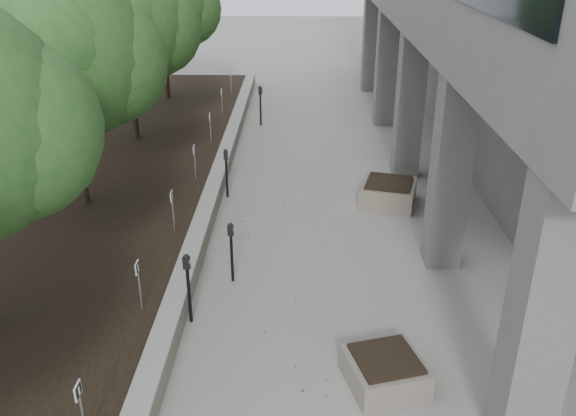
# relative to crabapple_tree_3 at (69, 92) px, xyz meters

# --- Properties ---
(retaining_wall) EXTENTS (0.39, 26.00, 0.50)m
(retaining_wall) POSITION_rel_crabapple_tree_3_xyz_m (2.97, 1.00, -2.87)
(retaining_wall) COLOR gray
(retaining_wall) RESTS_ON ground
(planting_bed) EXTENTS (7.00, 26.00, 0.40)m
(planting_bed) POSITION_rel_crabapple_tree_3_xyz_m (-0.70, 1.00, -2.92)
(planting_bed) COLOR black
(planting_bed) RESTS_ON ground
(crabapple_tree_3) EXTENTS (4.60, 4.00, 5.44)m
(crabapple_tree_3) POSITION_rel_crabapple_tree_3_xyz_m (0.00, 0.00, 0.00)
(crabapple_tree_3) COLOR #285821
(crabapple_tree_3) RESTS_ON planting_bed
(crabapple_tree_4) EXTENTS (4.60, 4.00, 5.44)m
(crabapple_tree_4) POSITION_rel_crabapple_tree_3_xyz_m (0.00, 5.00, 0.00)
(crabapple_tree_4) COLOR #285821
(crabapple_tree_4) RESTS_ON planting_bed
(crabapple_tree_5) EXTENTS (4.60, 4.00, 5.44)m
(crabapple_tree_5) POSITION_rel_crabapple_tree_3_xyz_m (0.00, 10.00, 0.00)
(crabapple_tree_5) COLOR #285821
(crabapple_tree_5) RESTS_ON planting_bed
(parking_sign_2) EXTENTS (0.04, 0.22, 0.96)m
(parking_sign_2) POSITION_rel_crabapple_tree_3_xyz_m (2.45, -7.50, -2.24)
(parking_sign_2) COLOR black
(parking_sign_2) RESTS_ON planting_bed
(parking_sign_3) EXTENTS (0.04, 0.22, 0.96)m
(parking_sign_3) POSITION_rel_crabapple_tree_3_xyz_m (2.45, -4.50, -2.24)
(parking_sign_3) COLOR black
(parking_sign_3) RESTS_ON planting_bed
(parking_sign_4) EXTENTS (0.04, 0.22, 0.96)m
(parking_sign_4) POSITION_rel_crabapple_tree_3_xyz_m (2.45, -1.50, -2.24)
(parking_sign_4) COLOR black
(parking_sign_4) RESTS_ON planting_bed
(parking_sign_5) EXTENTS (0.04, 0.22, 0.96)m
(parking_sign_5) POSITION_rel_crabapple_tree_3_xyz_m (2.45, 1.50, -2.24)
(parking_sign_5) COLOR black
(parking_sign_5) RESTS_ON planting_bed
(parking_sign_6) EXTENTS (0.04, 0.22, 0.96)m
(parking_sign_6) POSITION_rel_crabapple_tree_3_xyz_m (2.45, 4.50, -2.24)
(parking_sign_6) COLOR black
(parking_sign_6) RESTS_ON planting_bed
(parking_sign_7) EXTENTS (0.04, 0.22, 0.96)m
(parking_sign_7) POSITION_rel_crabapple_tree_3_xyz_m (2.45, 7.50, -2.24)
(parking_sign_7) COLOR black
(parking_sign_7) RESTS_ON planting_bed
(parking_sign_8) EXTENTS (0.04, 0.22, 0.96)m
(parking_sign_8) POSITION_rel_crabapple_tree_3_xyz_m (2.45, 10.50, -2.24)
(parking_sign_8) COLOR black
(parking_sign_8) RESTS_ON planting_bed
(parking_meter_2) EXTENTS (0.14, 0.12, 1.31)m
(parking_meter_2) POSITION_rel_crabapple_tree_3_xyz_m (3.86, -2.88, -2.47)
(parking_meter_2) COLOR black
(parking_meter_2) RESTS_ON ground
(parking_meter_3) EXTENTS (0.15, 0.12, 1.39)m
(parking_meter_3) POSITION_rel_crabapple_tree_3_xyz_m (3.25, -4.28, -2.42)
(parking_meter_3) COLOR black
(parking_meter_3) RESTS_ON ground
(parking_meter_4) EXTENTS (0.14, 0.11, 1.34)m
(parking_meter_4) POSITION_rel_crabapple_tree_3_xyz_m (3.29, 1.29, -2.45)
(parking_meter_4) COLOR black
(parking_meter_4) RESTS_ON ground
(parking_meter_5) EXTENTS (0.17, 0.14, 1.44)m
(parking_meter_5) POSITION_rel_crabapple_tree_3_xyz_m (3.79, 7.65, -2.40)
(parking_meter_5) COLOR black
(parking_meter_5) RESTS_ON ground
(planter_front) EXTENTS (1.39, 1.39, 0.52)m
(planter_front) POSITION_rel_crabapple_tree_3_xyz_m (6.54, -5.87, -2.86)
(planter_front) COLOR gray
(planter_front) RESTS_ON ground
(planter_back) EXTENTS (1.62, 1.62, 0.62)m
(planter_back) POSITION_rel_crabapple_tree_3_xyz_m (7.47, 0.95, -2.81)
(planter_back) COLOR gray
(planter_back) RESTS_ON ground
(berry_scatter) EXTENTS (3.30, 14.10, 0.02)m
(berry_scatter) POSITION_rel_crabapple_tree_3_xyz_m (4.70, -3.00, -3.11)
(berry_scatter) COLOR maroon
(berry_scatter) RESTS_ON ground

